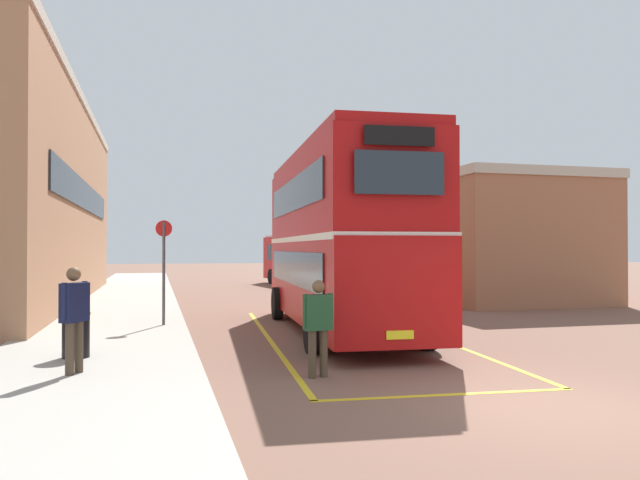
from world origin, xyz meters
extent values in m
plane|color=brown|center=(0.00, 14.40, 0.00)|extent=(135.60, 135.60, 0.00)
cube|color=#A39E93|center=(-6.50, 16.80, 0.07)|extent=(4.00, 57.60, 0.14)
cube|color=#AD7A56|center=(-11.23, 19.07, 3.93)|extent=(6.25, 23.05, 7.87)
cube|color=#232D38|center=(-8.07, 19.07, 4.33)|extent=(0.06, 17.52, 1.10)
cube|color=#BCB29E|center=(-11.23, 19.07, 8.05)|extent=(6.37, 23.17, 0.36)
cube|color=#9E6647|center=(8.69, 20.49, 2.43)|extent=(6.37, 17.33, 4.86)
cube|color=#232D38|center=(5.47, 20.49, 2.67)|extent=(0.06, 13.17, 1.10)
cube|color=#BCB29E|center=(8.69, 20.49, 5.04)|extent=(6.49, 17.45, 0.36)
cylinder|color=black|center=(-1.65, 11.33, 0.50)|extent=(0.35, 1.02, 1.00)
cylinder|color=black|center=(0.88, 11.14, 0.50)|extent=(0.35, 1.02, 1.00)
cylinder|color=black|center=(-2.11, 5.04, 0.50)|extent=(0.35, 1.02, 1.00)
cylinder|color=black|center=(0.42, 4.85, 0.50)|extent=(0.35, 1.02, 1.00)
cube|color=#A80F0F|center=(-0.61, 8.09, 1.40)|extent=(3.19, 10.32, 2.10)
cube|color=#A80F0F|center=(-0.61, 8.09, 3.50)|extent=(3.17, 10.12, 2.10)
cube|color=#A80F0F|center=(-0.61, 8.09, 4.65)|extent=(3.07, 10.01, 0.20)
cube|color=white|center=(-0.61, 8.09, 2.45)|extent=(3.21, 10.22, 0.14)
cube|color=#232D38|center=(-1.86, 8.18, 1.70)|extent=(0.64, 8.32, 0.84)
cube|color=#232D38|center=(-1.86, 8.18, 3.60)|extent=(0.64, 8.32, 0.84)
cube|color=#232D38|center=(0.63, 8.00, 1.70)|extent=(0.64, 8.32, 0.84)
cube|color=#232D38|center=(0.63, 8.00, 3.60)|extent=(0.64, 8.32, 0.84)
cube|color=#232D38|center=(-0.99, 3.00, 3.60)|extent=(1.72, 0.17, 0.80)
cube|color=black|center=(-0.99, 3.00, 4.28)|extent=(1.35, 0.14, 0.36)
cube|color=#232D38|center=(-0.24, 13.18, 1.80)|extent=(1.96, 0.18, 1.00)
cube|color=yellow|center=(-0.99, 3.00, 0.63)|extent=(0.52, 0.07, 0.16)
cylinder|color=black|center=(1.62, 29.91, 0.46)|extent=(0.38, 0.95, 0.92)
cylinder|color=black|center=(4.03, 30.23, 0.46)|extent=(0.38, 0.95, 0.92)
cylinder|color=black|center=(2.37, 24.36, 0.46)|extent=(0.38, 0.95, 0.92)
cylinder|color=black|center=(4.78, 24.68, 0.46)|extent=(0.38, 0.95, 0.92)
cube|color=#B71414|center=(3.20, 27.30, 1.60)|extent=(3.57, 9.56, 2.60)
cube|color=silver|center=(3.20, 27.30, 2.96)|extent=(3.38, 9.17, 0.12)
cube|color=#232D38|center=(2.02, 27.14, 1.95)|extent=(1.03, 7.40, 0.96)
cube|color=#232D38|center=(4.38, 27.45, 1.95)|extent=(1.03, 7.40, 0.96)
cube|color=#232D38|center=(2.57, 31.94, 1.90)|extent=(1.86, 0.29, 1.10)
cylinder|color=#473828|center=(-2.51, 2.73, 0.41)|extent=(0.14, 0.14, 0.81)
cylinder|color=#473828|center=(-2.72, 2.70, 0.41)|extent=(0.14, 0.14, 0.81)
cube|color=#1E4728|center=(-2.61, 2.72, 1.11)|extent=(0.50, 0.29, 0.61)
cylinder|color=#1E4728|center=(-2.38, 2.75, 1.15)|extent=(0.09, 0.09, 0.58)
cylinder|color=#1E4728|center=(-2.85, 2.68, 1.15)|extent=(0.09, 0.09, 0.58)
sphere|color=brown|center=(-2.61, 2.70, 1.56)|extent=(0.22, 0.22, 0.22)
cylinder|color=#473828|center=(-6.66, 3.30, 0.57)|extent=(0.14, 0.14, 0.86)
cylinder|color=#473828|center=(-6.54, 3.49, 0.57)|extent=(0.14, 0.14, 0.86)
cube|color=#141938|center=(-6.60, 3.40, 1.32)|extent=(0.45, 0.54, 0.64)
cylinder|color=#141938|center=(-6.74, 3.18, 1.35)|extent=(0.09, 0.09, 0.61)
cylinder|color=#141938|center=(-6.47, 3.61, 1.35)|extent=(0.09, 0.09, 0.61)
sphere|color=brown|center=(-6.62, 3.41, 1.79)|extent=(0.23, 0.23, 0.23)
cylinder|color=black|center=(-6.77, 5.01, 0.55)|extent=(0.50, 0.50, 0.81)
cylinder|color=olive|center=(-6.77, 5.01, 0.97)|extent=(0.53, 0.53, 0.04)
cylinder|color=#4C4C51|center=(-5.10, 9.68, 1.53)|extent=(0.08, 0.08, 2.79)
cylinder|color=red|center=(-5.10, 9.68, 2.75)|extent=(0.44, 0.05, 0.44)
cube|color=gold|center=(-2.64, 7.22, 0.00)|extent=(1.01, 12.14, 0.01)
cube|color=gold|center=(1.41, 6.93, 0.00)|extent=(1.01, 12.14, 0.01)
cube|color=gold|center=(-1.06, 1.01, 0.00)|extent=(4.17, 0.42, 0.01)
camera|label=1|loc=(-5.31, -7.46, 2.22)|focal=34.45mm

